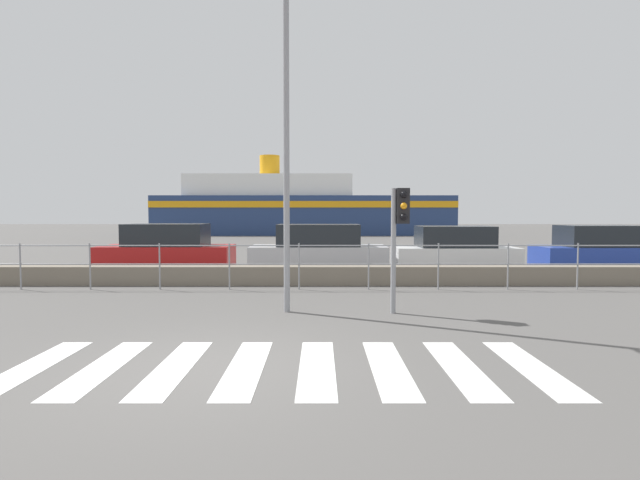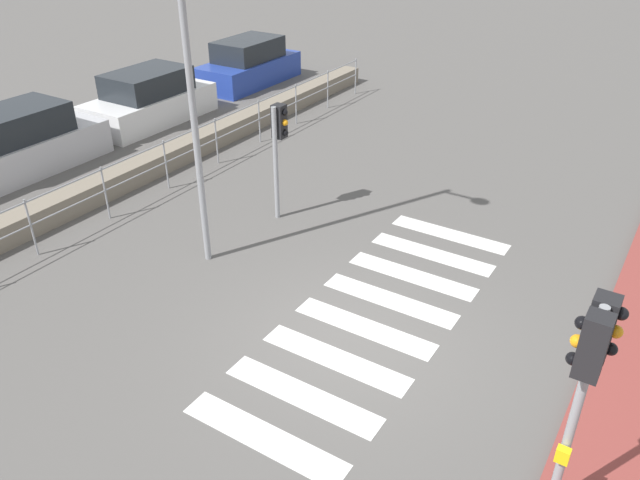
# 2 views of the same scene
# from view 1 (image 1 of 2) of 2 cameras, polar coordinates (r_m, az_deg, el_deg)

# --- Properties ---
(ground_plane) EXTENTS (160.00, 160.00, 0.00)m
(ground_plane) POSITION_cam_1_polar(r_m,az_deg,el_deg) (6.64, -12.80, -14.01)
(ground_plane) COLOR #565451
(crosswalk) EXTENTS (6.75, 2.40, 0.01)m
(crosswalk) POSITION_cam_1_polar(r_m,az_deg,el_deg) (6.50, -4.52, -14.27)
(crosswalk) COLOR silver
(crosswalk) RESTS_ON ground_plane
(seawall) EXTENTS (25.53, 0.55, 0.51)m
(seawall) POSITION_cam_1_polar(r_m,az_deg,el_deg) (13.63, -6.08, -4.03)
(seawall) COLOR slate
(seawall) RESTS_ON ground_plane
(harbor_fence) EXTENTS (23.02, 0.04, 1.18)m
(harbor_fence) POSITION_cam_1_polar(r_m,az_deg,el_deg) (12.71, -6.50, -2.20)
(harbor_fence) COLOR gray
(harbor_fence) RESTS_ON ground_plane
(traffic_light_far) EXTENTS (0.34, 0.32, 2.42)m
(traffic_light_far) POSITION_cam_1_polar(r_m,az_deg,el_deg) (9.70, 8.98, 2.09)
(traffic_light_far) COLOR gray
(traffic_light_far) RESTS_ON ground_plane
(streetlamp) EXTENTS (0.32, 1.16, 6.64)m
(streetlamp) POSITION_cam_1_polar(r_m,az_deg,el_deg) (9.78, -4.07, 15.65)
(streetlamp) COLOR gray
(streetlamp) RESTS_ON ground_plane
(ferry_boat) EXTENTS (26.14, 6.60, 7.11)m
(ferry_boat) POSITION_cam_1_polar(r_m,az_deg,el_deg) (45.37, -2.70, 3.53)
(ferry_boat) COLOR navy
(ferry_boat) RESTS_ON ground_plane
(parked_car_red) EXTENTS (4.24, 1.74, 1.59)m
(parked_car_red) POSITION_cam_1_polar(r_m,az_deg,el_deg) (17.14, -17.17, -1.27)
(parked_car_red) COLOR #B21919
(parked_car_red) RESTS_ON ground_plane
(parked_car_silver) EXTENTS (4.44, 1.73, 1.57)m
(parked_car_silver) POSITION_cam_1_polar(r_m,az_deg,el_deg) (16.38, -0.29, -1.35)
(parked_car_silver) COLOR #BCBCC1
(parked_car_silver) RESTS_ON ground_plane
(parked_car_white) EXTENTS (3.93, 1.77, 1.51)m
(parked_car_white) POSITION_cam_1_polar(r_m,az_deg,el_deg) (16.97, 14.97, -1.38)
(parked_car_white) COLOR silver
(parked_car_white) RESTS_ON ground_plane
(parked_car_blue) EXTENTS (3.94, 1.71, 1.54)m
(parked_car_blue) POSITION_cam_1_polar(r_m,az_deg,el_deg) (18.77, 29.09, -1.22)
(parked_car_blue) COLOR #233D9E
(parked_car_blue) RESTS_ON ground_plane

